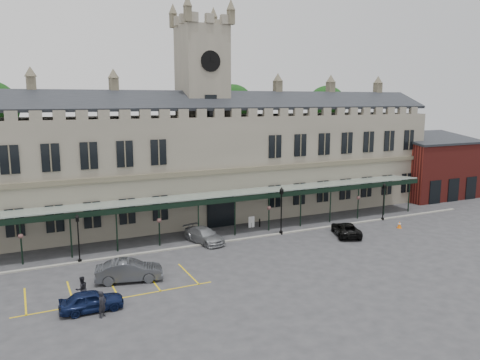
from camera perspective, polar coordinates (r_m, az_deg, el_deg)
name	(u,v)px	position (r m, az deg, el deg)	size (l,w,h in m)	color
ground	(269,256)	(42.65, 3.54, -9.22)	(140.00, 140.00, 0.00)	#303033
station_building	(204,163)	(55.25, -4.46, 2.05)	(60.00, 10.36, 17.30)	slate
clock_tower	(203,106)	(54.84, -4.59, 8.96)	(5.60, 5.60, 24.80)	slate
canopy	(234,212)	(48.35, -0.75, -3.94)	(50.00, 4.10, 4.30)	#8C9E93
brick_annex	(431,168)	(72.82, 22.30, 1.38)	(12.40, 8.36, 9.23)	maroon
kerb	(242,239)	(47.26, 0.26, -7.21)	(60.00, 0.40, 0.12)	gray
parking_markings	(114,289)	(36.85, -15.10, -12.69)	(16.00, 6.00, 0.01)	gold
tree_behind_mid	(233,107)	(66.26, -0.90, 8.87)	(6.00, 6.00, 16.00)	#332314
tree_behind_right	(326,106)	(74.40, 10.50, 8.81)	(6.00, 6.00, 16.00)	#332314
lamp_post_left	(78,234)	(42.41, -19.12, -6.24)	(0.41, 0.41, 4.32)	black
lamp_post_mid	(281,206)	(48.54, 5.06, -3.23)	(0.47, 0.47, 5.02)	black
lamp_post_right	(384,198)	(56.65, 17.10, -2.11)	(0.42, 0.42, 4.42)	black
traffic_cone	(399,225)	(54.16, 18.86, -5.19)	(0.48, 0.48, 0.76)	orange
sign_board	(251,222)	(51.50, 1.41, -5.15)	(0.72, 0.06, 1.23)	black
bollard_left	(201,230)	(49.06, -4.81, -6.10)	(0.17, 0.17, 0.96)	black
bollard_right	(260,223)	(51.80, 2.40, -5.24)	(0.16, 0.16, 0.90)	black
car_left_a	(92,301)	(33.49, -17.64, -13.85)	(1.66, 4.14, 1.41)	#0D183C
car_left_b	(129,271)	(37.74, -13.35, -10.70)	(1.77, 5.09, 1.68)	#3C3F44
car_taxi	(204,235)	(46.28, -4.38, -6.74)	(2.04, 5.03, 1.46)	gray
car_van	(346,229)	(49.70, 12.79, -5.86)	(2.26, 4.90, 1.36)	black
person_a	(102,304)	(32.36, -16.46, -14.31)	(0.64, 0.42, 1.76)	black
person_b	(82,289)	(35.05, -18.73, -12.47)	(0.88, 0.69, 1.81)	black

